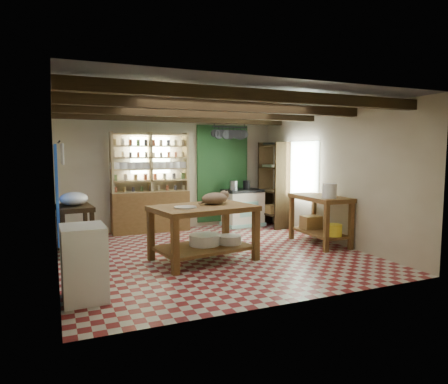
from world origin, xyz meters
name	(u,v)px	position (x,y,z in m)	size (l,w,h in m)	color
floor	(212,254)	(0.00, 0.00, -0.01)	(5.00, 5.00, 0.02)	maroon
ceiling	(212,103)	(0.00, 0.00, 2.60)	(5.00, 5.00, 0.02)	#4C4C52
wall_back	(172,173)	(0.00, 2.50, 1.30)	(5.00, 0.04, 2.60)	#BCB397
wall_front	(292,194)	(0.00, -2.50, 1.30)	(5.00, 0.04, 2.60)	#BCB397
wall_left	(55,185)	(-2.50, 0.00, 1.30)	(0.04, 5.00, 2.60)	#BCB397
wall_right	(330,176)	(2.50, 0.00, 1.30)	(0.04, 5.00, 2.60)	#BCB397
ceiling_beams	(212,110)	(0.00, 0.00, 2.48)	(5.00, 3.80, 0.15)	black
blue_wall_patch	(57,192)	(-2.47, 0.90, 1.10)	(0.04, 1.40, 1.60)	blue
green_wall_patch	(223,174)	(1.25, 2.47, 1.25)	(1.30, 0.04, 2.30)	#1B441E
window_back	(150,155)	(-0.50, 2.48, 1.70)	(0.90, 0.02, 0.80)	beige
window_right	(300,169)	(2.48, 1.00, 1.40)	(0.02, 1.30, 1.20)	beige
utensil_rail	(59,152)	(-2.44, -1.20, 1.78)	(0.06, 0.90, 0.28)	black
pot_rack	(230,134)	(1.25, 2.05, 2.18)	(0.86, 0.12, 0.36)	black
shelving_unit	(150,183)	(-0.55, 2.31, 1.10)	(1.70, 0.34, 2.20)	tan
tall_rack	(274,185)	(2.28, 1.80, 1.00)	(0.40, 0.86, 2.00)	black
work_table	(203,233)	(-0.29, -0.33, 0.45)	(1.60, 1.06, 0.91)	brown
stove	(243,208)	(1.64, 2.15, 0.44)	(0.90, 0.61, 0.88)	white
prep_table	(75,229)	(-2.20, 0.99, 0.42)	(0.58, 0.84, 0.85)	black
white_cabinet	(84,263)	(-2.22, -1.40, 0.45)	(0.50, 0.60, 0.91)	white
right_counter	(320,220)	(2.18, -0.13, 0.47)	(0.65, 1.31, 0.94)	brown
cat	(215,198)	(-0.05, -0.24, 1.00)	(0.44, 0.34, 0.20)	#896C4F
steel_tray	(185,207)	(-0.63, -0.44, 0.92)	(0.35, 0.35, 0.02)	#B8B8C1
basin_large	(205,240)	(-0.25, -0.27, 0.33)	(0.51, 0.51, 0.18)	white
basin_small	(230,240)	(0.17, -0.36, 0.31)	(0.39, 0.39, 0.14)	white
kettle_left	(234,185)	(1.39, 2.13, 0.99)	(0.18, 0.18, 0.21)	#B8B8C1
kettle_right	(247,185)	(1.74, 2.16, 0.99)	(0.17, 0.17, 0.21)	black
enamel_bowl	(74,199)	(-2.20, 0.99, 0.97)	(0.47, 0.47, 0.24)	white
white_bucket	(329,191)	(2.12, -0.47, 1.07)	(0.27, 0.27, 0.27)	white
wicker_basket	(311,222)	(2.19, 0.17, 0.38)	(0.36, 0.29, 0.25)	olive
yellow_tub	(334,230)	(2.16, -0.58, 0.36)	(0.29, 0.29, 0.21)	yellow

